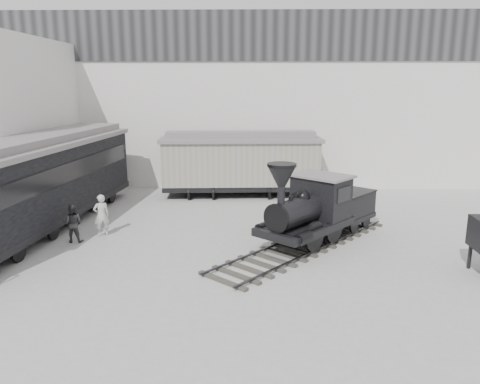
{
  "coord_description": "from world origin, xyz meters",
  "views": [
    {
      "loc": [
        -0.22,
        -16.0,
        6.61
      ],
      "look_at": [
        -0.61,
        4.01,
        2.0
      ],
      "focal_mm": 35.0,
      "sensor_mm": 36.0,
      "label": 1
    }
  ],
  "objects_px": {
    "visitor_a": "(101,215)",
    "passenger_coach": "(43,181)",
    "visitor_b": "(73,223)",
    "boxcar": "(241,162)",
    "locomotive": "(316,212)"
  },
  "relations": [
    {
      "from": "passenger_coach",
      "to": "visitor_a",
      "type": "distance_m",
      "value": 3.47
    },
    {
      "from": "boxcar",
      "to": "passenger_coach",
      "type": "height_order",
      "value": "passenger_coach"
    },
    {
      "from": "visitor_b",
      "to": "boxcar",
      "type": "bearing_deg",
      "value": -128.82
    },
    {
      "from": "locomotive",
      "to": "passenger_coach",
      "type": "bearing_deg",
      "value": -147.49
    },
    {
      "from": "boxcar",
      "to": "passenger_coach",
      "type": "distance_m",
      "value": 11.28
    },
    {
      "from": "visitor_a",
      "to": "visitor_b",
      "type": "distance_m",
      "value": 1.3
    },
    {
      "from": "boxcar",
      "to": "visitor_a",
      "type": "relative_size",
      "value": 5.1
    },
    {
      "from": "locomotive",
      "to": "passenger_coach",
      "type": "height_order",
      "value": "passenger_coach"
    },
    {
      "from": "boxcar",
      "to": "visitor_a",
      "type": "distance_m",
      "value": 10.04
    },
    {
      "from": "passenger_coach",
      "to": "locomotive",
      "type": "bearing_deg",
      "value": -2.94
    },
    {
      "from": "boxcar",
      "to": "visitor_a",
      "type": "bearing_deg",
      "value": -130.28
    },
    {
      "from": "locomotive",
      "to": "visitor_b",
      "type": "height_order",
      "value": "locomotive"
    },
    {
      "from": "visitor_a",
      "to": "passenger_coach",
      "type": "bearing_deg",
      "value": -52.06
    },
    {
      "from": "boxcar",
      "to": "visitor_b",
      "type": "distance_m",
      "value": 11.32
    },
    {
      "from": "boxcar",
      "to": "passenger_coach",
      "type": "xyz_separation_m",
      "value": [
        -9.04,
        -6.75,
        0.19
      ]
    }
  ]
}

